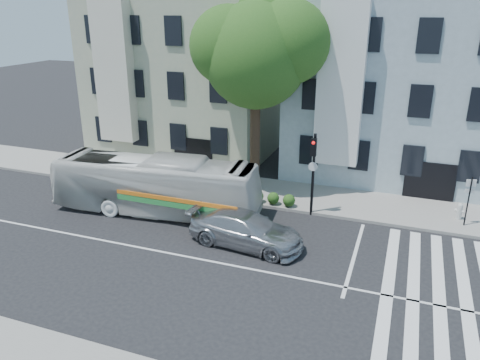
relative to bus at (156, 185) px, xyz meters
The scene contains 11 objects.
ground 5.32m from the bus, 44.90° to the right, with size 120.00×120.00×0.00m, color black.
sidewalk_far 5.86m from the bus, 50.48° to the left, with size 80.00×4.00×0.15m, color gray.
building_left 12.54m from the bus, 106.52° to the left, with size 12.00×10.00×11.00m, color #9CA58A.
building_right 16.09m from the bus, 47.00° to the left, with size 12.00×10.00×11.00m, color #8FA3AA.
street_tree 8.96m from the bus, 54.32° to the left, with size 7.30×5.90×11.10m.
bus is the anchor object (origin of this frame).
sedan 5.77m from the bus, 17.62° to the right, with size 5.18×2.10×1.50m, color #AEB0B6.
hedge 3.49m from the bus, 53.36° to the left, with size 8.50×0.84×0.70m, color #28551B, non-canonical shape.
traffic_signal 7.94m from the bus, 17.33° to the left, with size 0.44×0.53×4.24m.
fire_hydrant 15.05m from the bus, 15.96° to the left, with size 0.47×0.29×0.82m.
far_sign_pole 15.07m from the bus, 13.45° to the left, with size 0.44×0.21×2.46m.
Camera 1 is at (8.01, -15.53, 9.96)m, focal length 35.00 mm.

